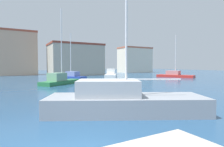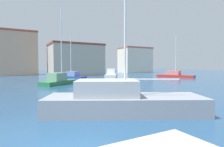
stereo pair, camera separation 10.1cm
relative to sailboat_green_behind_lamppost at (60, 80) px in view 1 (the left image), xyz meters
The scene contains 9 objects.
water 10.39m from the sailboat_green_behind_lamppost, ahead, with size 160.00×160.00×0.00m, color navy.
sailboat_green_behind_lamppost is the anchor object (origin of this frame).
sailboat_blue_outer_mooring 8.30m from the sailboat_green_behind_lamppost, 63.37° to the left, with size 4.87×5.87×8.54m.
sailboat_red_center_channel 26.23m from the sailboat_green_behind_lamppost, ahead, with size 5.43×8.18×9.39m.
motorboat_white_distant_east 12.02m from the sailboat_green_behind_lamppost, 25.45° to the left, with size 5.05×6.44×1.98m.
sailboat_grey_inner_mooring 17.32m from the sailboat_green_behind_lamppost, 91.91° to the right, with size 8.79×6.21×11.69m.
waterfront_apartments 31.30m from the sailboat_green_behind_lamppost, 98.86° to the left, with size 10.17×7.76×11.89m.
warehouse_block 25.06m from the sailboat_green_behind_lamppost, 67.83° to the left, with size 13.78×9.51×8.45m.
harbor_office 45.75m from the sailboat_green_behind_lamppost, 41.16° to the left, with size 11.51×7.03×9.28m.
Camera 1 is at (-1.15, -4.62, 2.64)m, focal length 29.31 mm.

